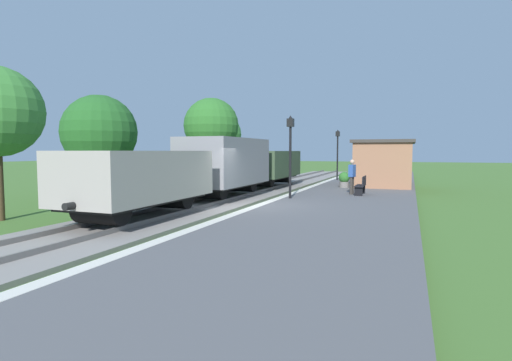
{
  "coord_description": "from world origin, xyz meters",
  "views": [
    {
      "loc": [
        5.9,
        -14.76,
        2.37
      ],
      "look_at": [
        -0.07,
        0.84,
        1.15
      ],
      "focal_mm": 28.35,
      "sensor_mm": 36.0,
      "label": 1
    }
  ],
  "objects_px": {
    "freight_train": "(225,169)",
    "lamp_post_far": "(338,145)",
    "bench_near_hut": "(362,185)",
    "lamp_post_near": "(290,141)",
    "tree_field_left": "(220,134)",
    "tree_trackside_far": "(211,126)",
    "tree_trackside_mid": "(100,132)",
    "person_waiting": "(352,175)",
    "potted_planter": "(344,179)",
    "station_hut": "(384,163)"
  },
  "relations": [
    {
      "from": "potted_planter",
      "to": "tree_trackside_far",
      "type": "distance_m",
      "value": 9.11
    },
    {
      "from": "station_hut",
      "to": "freight_train",
      "type": "bearing_deg",
      "value": -127.91
    },
    {
      "from": "tree_trackside_mid",
      "to": "bench_near_hut",
      "type": "bearing_deg",
      "value": 16.45
    },
    {
      "from": "station_hut",
      "to": "tree_trackside_mid",
      "type": "bearing_deg",
      "value": -143.22
    },
    {
      "from": "freight_train",
      "to": "lamp_post_far",
      "type": "relative_size",
      "value": 5.24
    },
    {
      "from": "tree_trackside_mid",
      "to": "tree_field_left",
      "type": "relative_size",
      "value": 0.93
    },
    {
      "from": "tree_trackside_mid",
      "to": "station_hut",
      "type": "bearing_deg",
      "value": 36.78
    },
    {
      "from": "potted_planter",
      "to": "tree_trackside_mid",
      "type": "bearing_deg",
      "value": -146.7
    },
    {
      "from": "bench_near_hut",
      "to": "tree_field_left",
      "type": "bearing_deg",
      "value": 139.5
    },
    {
      "from": "bench_near_hut",
      "to": "person_waiting",
      "type": "xyz_separation_m",
      "value": [
        -0.47,
        0.06,
        0.46
      ]
    },
    {
      "from": "station_hut",
      "to": "potted_planter",
      "type": "distance_m",
      "value": 3.42
    },
    {
      "from": "tree_trackside_far",
      "to": "tree_field_left",
      "type": "xyz_separation_m",
      "value": [
        -3.13,
        7.74,
        -0.21
      ]
    },
    {
      "from": "bench_near_hut",
      "to": "tree_trackside_mid",
      "type": "height_order",
      "value": "tree_trackside_mid"
    },
    {
      "from": "person_waiting",
      "to": "tree_trackside_far",
      "type": "height_order",
      "value": "tree_trackside_far"
    },
    {
      "from": "station_hut",
      "to": "tree_trackside_mid",
      "type": "xyz_separation_m",
      "value": [
        -13.26,
        -9.92,
        1.67
      ]
    },
    {
      "from": "lamp_post_near",
      "to": "tree_trackside_far",
      "type": "relative_size",
      "value": 0.64
    },
    {
      "from": "bench_near_hut",
      "to": "lamp_post_near",
      "type": "height_order",
      "value": "lamp_post_near"
    },
    {
      "from": "potted_planter",
      "to": "tree_trackside_mid",
      "type": "relative_size",
      "value": 0.18
    },
    {
      "from": "station_hut",
      "to": "person_waiting",
      "type": "relative_size",
      "value": 3.39
    },
    {
      "from": "tree_trackside_far",
      "to": "tree_field_left",
      "type": "relative_size",
      "value": 1.03
    },
    {
      "from": "tree_trackside_far",
      "to": "freight_train",
      "type": "bearing_deg",
      "value": -57.46
    },
    {
      "from": "tree_field_left",
      "to": "tree_trackside_mid",
      "type": "bearing_deg",
      "value": -88.33
    },
    {
      "from": "freight_train",
      "to": "lamp_post_far",
      "type": "distance_m",
      "value": 12.83
    },
    {
      "from": "person_waiting",
      "to": "tree_trackside_mid",
      "type": "height_order",
      "value": "tree_trackside_mid"
    },
    {
      "from": "tree_trackside_far",
      "to": "lamp_post_near",
      "type": "bearing_deg",
      "value": -40.69
    },
    {
      "from": "tree_trackside_mid",
      "to": "lamp_post_far",
      "type": "bearing_deg",
      "value": 54.21
    },
    {
      "from": "freight_train",
      "to": "bench_near_hut",
      "type": "xyz_separation_m",
      "value": [
        6.12,
        2.53,
        -0.78
      ]
    },
    {
      "from": "station_hut",
      "to": "lamp_post_far",
      "type": "distance_m",
      "value": 5.17
    },
    {
      "from": "bench_near_hut",
      "to": "person_waiting",
      "type": "bearing_deg",
      "value": 172.47
    },
    {
      "from": "station_hut",
      "to": "bench_near_hut",
      "type": "height_order",
      "value": "station_hut"
    },
    {
      "from": "station_hut",
      "to": "bench_near_hut",
      "type": "bearing_deg",
      "value": -96.29
    },
    {
      "from": "tree_field_left",
      "to": "lamp_post_far",
      "type": "bearing_deg",
      "value": -7.3
    },
    {
      "from": "station_hut",
      "to": "lamp_post_near",
      "type": "height_order",
      "value": "lamp_post_near"
    },
    {
      "from": "freight_train",
      "to": "person_waiting",
      "type": "relative_size",
      "value": 11.35
    },
    {
      "from": "tree_trackside_mid",
      "to": "freight_train",
      "type": "bearing_deg",
      "value": 10.39
    },
    {
      "from": "potted_planter",
      "to": "tree_trackside_far",
      "type": "height_order",
      "value": "tree_trackside_far"
    },
    {
      "from": "bench_near_hut",
      "to": "person_waiting",
      "type": "distance_m",
      "value": 0.66
    },
    {
      "from": "tree_trackside_far",
      "to": "tree_trackside_mid",
      "type": "bearing_deg",
      "value": -110.83
    },
    {
      "from": "lamp_post_far",
      "to": "tree_trackside_far",
      "type": "bearing_deg",
      "value": -137.62
    },
    {
      "from": "tree_trackside_mid",
      "to": "tree_field_left",
      "type": "bearing_deg",
      "value": 91.67
    },
    {
      "from": "freight_train",
      "to": "potted_planter",
      "type": "bearing_deg",
      "value": 52.53
    },
    {
      "from": "person_waiting",
      "to": "potted_planter",
      "type": "distance_m",
      "value": 3.72
    },
    {
      "from": "lamp_post_far",
      "to": "tree_field_left",
      "type": "height_order",
      "value": "tree_field_left"
    },
    {
      "from": "lamp_post_far",
      "to": "tree_trackside_mid",
      "type": "height_order",
      "value": "tree_trackside_mid"
    },
    {
      "from": "freight_train",
      "to": "person_waiting",
      "type": "height_order",
      "value": "freight_train"
    },
    {
      "from": "bench_near_hut",
      "to": "person_waiting",
      "type": "height_order",
      "value": "person_waiting"
    },
    {
      "from": "station_hut",
      "to": "bench_near_hut",
      "type": "xyz_separation_m",
      "value": [
        -0.68,
        -6.2,
        -0.93
      ]
    },
    {
      "from": "station_hut",
      "to": "lamp_post_near",
      "type": "distance_m",
      "value": 9.63
    },
    {
      "from": "bench_near_hut",
      "to": "lamp_post_near",
      "type": "xyz_separation_m",
      "value": [
        -2.83,
        -2.69,
        2.08
      ]
    },
    {
      "from": "station_hut",
      "to": "potted_planter",
      "type": "xyz_separation_m",
      "value": [
        -2.07,
        -2.56,
        -0.93
      ]
    }
  ]
}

